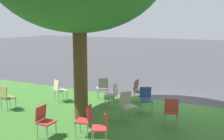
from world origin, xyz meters
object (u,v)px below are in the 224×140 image
(chair_3, at_px, (146,98))
(chair_4, at_px, (139,89))
(chair_5, at_px, (103,87))
(chair_9, at_px, (59,89))
(chair_0, at_px, (102,125))
(chair_10, at_px, (44,119))
(chair_2, at_px, (113,93))
(chair_7, at_px, (127,103))
(chair_1, at_px, (86,118))
(chair_6, at_px, (171,110))
(chair_8, at_px, (6,96))

(chair_3, distance_m, chair_4, 1.22)
(chair_5, relative_size, chair_9, 1.00)
(chair_0, bearing_deg, chair_3, -92.35)
(chair_5, distance_m, chair_10, 4.00)
(chair_2, relative_size, chair_5, 1.00)
(chair_2, height_order, chair_3, same)
(chair_7, xyz_separation_m, chair_9, (3.14, -0.56, 0.00))
(chair_3, distance_m, chair_10, 3.66)
(chair_1, relative_size, chair_6, 1.00)
(chair_5, bearing_deg, chair_2, 138.68)
(chair_4, bearing_deg, chair_0, 97.71)
(chair_7, bearing_deg, chair_10, 58.67)
(chair_6, bearing_deg, chair_5, -27.50)
(chair_7, bearing_deg, chair_2, -43.75)
(chair_9, height_order, chair_10, same)
(chair_8, height_order, chair_9, same)
(chair_4, bearing_deg, chair_1, 88.46)
(chair_10, bearing_deg, chair_4, -104.10)
(chair_8, bearing_deg, chair_3, -155.93)
(chair_4, height_order, chair_6, same)
(chair_0, height_order, chair_3, same)
(chair_6, xyz_separation_m, chair_9, (4.57, -0.58, 0.00))
(chair_0, xyz_separation_m, chair_10, (1.61, 0.31, 0.00))
(chair_2, height_order, chair_5, same)
(chair_2, xyz_separation_m, chair_10, (0.44, 3.26, 0.00))
(chair_1, relative_size, chair_3, 1.00)
(chair_9, bearing_deg, chair_8, 58.03)
(chair_2, relative_size, chair_8, 1.00)
(chair_4, height_order, chair_8, same)
(chair_1, distance_m, chair_7, 1.82)
(chair_0, bearing_deg, chair_6, -122.04)
(chair_7, relative_size, chair_9, 1.00)
(chair_0, distance_m, chair_7, 2.03)
(chair_5, relative_size, chair_8, 1.00)
(chair_2, relative_size, chair_3, 1.00)
(chair_0, distance_m, chair_1, 0.68)
(chair_2, bearing_deg, chair_5, -41.32)
(chair_1, relative_size, chair_4, 1.00)
(chair_5, height_order, chair_9, same)
(chair_1, bearing_deg, chair_5, -68.48)
(chair_8, bearing_deg, chair_6, -169.18)
(chair_10, bearing_deg, chair_8, -24.13)
(chair_1, xyz_separation_m, chair_4, (-0.10, -3.70, 0.00))
(chair_0, height_order, chair_4, same)
(chair_7, bearing_deg, chair_5, -42.66)
(chair_0, xyz_separation_m, chair_4, (0.54, -3.95, 0.00))
(chair_2, height_order, chair_10, same)
(chair_5, bearing_deg, chair_10, 95.45)
(chair_1, xyz_separation_m, chair_10, (0.97, 0.56, 0.00))
(chair_3, distance_m, chair_5, 2.24)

